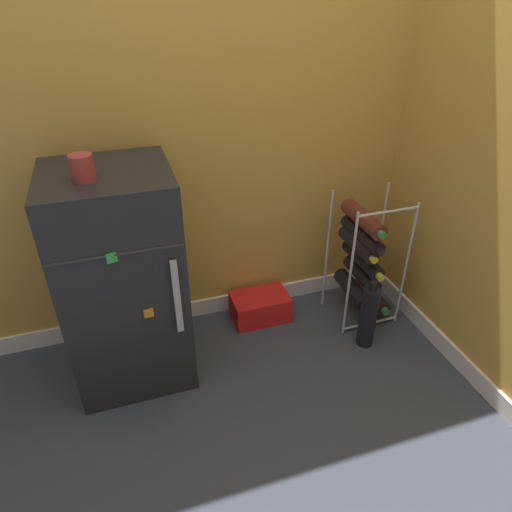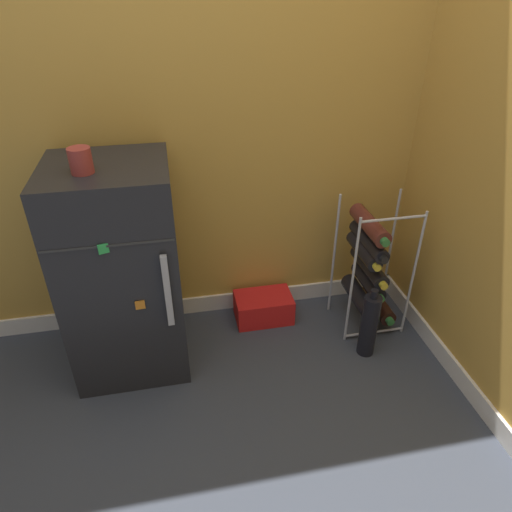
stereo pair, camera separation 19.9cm
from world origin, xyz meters
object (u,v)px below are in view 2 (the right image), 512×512
fridge_top_cup (81,161)px  loose_bottle_floor (369,325)px  soda_box (263,307)px  mini_fridge (123,272)px  wine_rack (368,268)px

fridge_top_cup → loose_bottle_floor: bearing=-6.4°
soda_box → mini_fridge: bearing=-167.0°
mini_fridge → fridge_top_cup: bearing=-131.5°
soda_box → fridge_top_cup: size_ratio=3.20×
wine_rack → fridge_top_cup: fridge_top_cup is taller
mini_fridge → loose_bottle_floor: bearing=-10.3°
mini_fridge → wine_rack: size_ratio=1.40×
mini_fridge → wine_rack: (1.11, 0.02, -0.14)m
mini_fridge → loose_bottle_floor: 1.10m
wine_rack → fridge_top_cup: size_ratio=7.43×
wine_rack → loose_bottle_floor: (-0.07, -0.21, -0.16)m
mini_fridge → fridge_top_cup: 0.52m
fridge_top_cup → wine_rack: bearing=4.4°
wine_rack → fridge_top_cup: bearing=-175.6°
fridge_top_cup → loose_bottle_floor: (1.11, -0.12, -0.81)m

